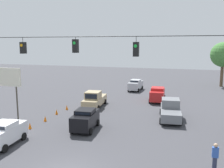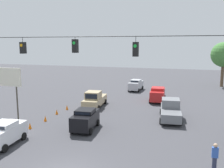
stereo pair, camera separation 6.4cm
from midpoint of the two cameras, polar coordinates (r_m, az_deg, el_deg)
The scene contains 14 objects.
overhead_signal_span at distance 16.70m, azimuth -8.00°, elevation 0.36°, with size 20.27×0.38×8.96m.
pickup_truck_grey_oncoming_far at distance 27.93m, azimuth 13.29°, elevation -5.82°, with size 2.71×5.74×2.12m.
pickup_truck_tan_withflow_far at distance 32.31m, azimuth -3.96°, elevation -3.55°, with size 2.47×5.47×2.12m.
sedan_red_oncoming_deep at distance 35.87m, azimuth 10.43°, elevation -2.29°, with size 2.28×4.52×2.00m.
sedan_black_withflow_mid at distance 24.03m, azimuth -6.05°, elevation -7.96°, with size 2.30×4.08×1.98m.
sedan_white_parked_shoulder at distance 22.17m, azimuth -23.26°, elevation -10.28°, with size 2.17×4.04×1.90m.
sedan_silver_withflow_deep at distance 43.74m, azimuth 5.51°, elevation -0.19°, with size 2.11×4.38×1.90m.
traffic_cone_nearest at distance 25.55m, azimuth -18.17°, elevation -9.04°, with size 0.32×0.32×0.61m, color orange.
traffic_cone_second at distance 27.43m, azimuth -14.95°, elevation -7.63°, with size 0.32×0.32×0.61m, color orange.
traffic_cone_third at distance 29.72m, azimuth -12.46°, elevation -6.22°, with size 0.32×0.32×0.61m, color orange.
traffic_cone_fourth at distance 31.51m, azimuth -10.20°, elevation -5.27°, with size 0.32×0.32×0.61m, color orange.
roadside_billboard at distance 28.72m, azimuth -23.24°, elevation 0.59°, with size 4.05×0.16×5.61m.
pedestrian at distance 18.00m, azimuth 22.54°, elevation -15.06°, with size 0.40×0.28×1.80m.
tree_horizon_left at distance 51.43m, azimuth 24.19°, elevation 6.10°, with size 4.66×4.66×8.42m.
Camera 2 is at (-7.16, 12.96, 8.11)m, focal length 40.00 mm.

